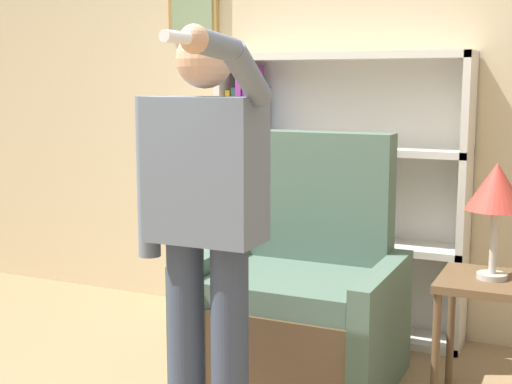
# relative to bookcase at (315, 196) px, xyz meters

# --- Properties ---
(wall_back) EXTENTS (8.00, 0.11, 2.80)m
(wall_back) POSITION_rel_bookcase_xyz_m (-0.07, 0.16, 0.59)
(wall_back) COLOR beige
(wall_back) RESTS_ON ground_plane
(bookcase) EXTENTS (1.49, 0.28, 1.65)m
(bookcase) POSITION_rel_bookcase_xyz_m (0.00, 0.00, 0.00)
(bookcase) COLOR silver
(bookcase) RESTS_ON ground_plane
(armchair) EXTENTS (0.99, 0.82, 1.23)m
(armchair) POSITION_rel_bookcase_xyz_m (0.19, -0.72, -0.42)
(armchair) COLOR #4C3823
(armchair) RESTS_ON ground_plane
(person_standing) EXTENTS (0.59, 0.78, 1.68)m
(person_standing) POSITION_rel_bookcase_xyz_m (0.12, -1.60, 0.16)
(person_standing) COLOR #384256
(person_standing) RESTS_ON ground_plane
(side_table) EXTENTS (0.45, 0.45, 0.62)m
(side_table) POSITION_rel_bookcase_xyz_m (1.11, -0.75, -0.29)
(side_table) COLOR brown
(side_table) RESTS_ON ground_plane
(table_lamp) EXTENTS (0.26, 0.26, 0.52)m
(table_lamp) POSITION_rel_bookcase_xyz_m (1.11, -0.75, 0.21)
(table_lamp) COLOR #B7B2A8
(table_lamp) RESTS_ON side_table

